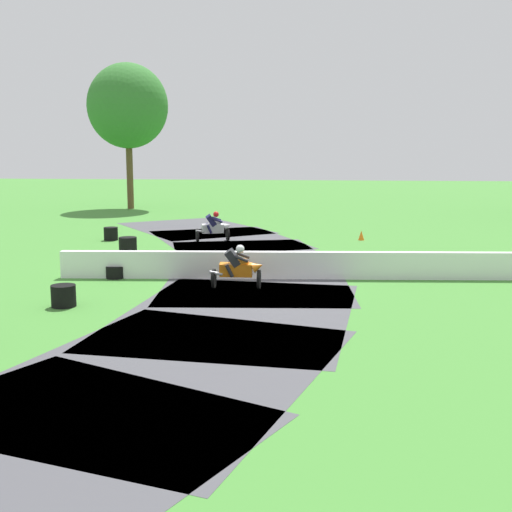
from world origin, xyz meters
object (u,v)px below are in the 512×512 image
traffic_cone (361,235)px  motorcycle_chase_white (214,227)px  tire_stack_extra_a (111,234)px  motorcycle_lead_orange (238,268)px  tire_stack_far (128,247)px  tire_stack_mid_a (64,296)px  tire_stack_mid_b (115,272)px

traffic_cone → motorcycle_chase_white: bearing=-171.3°
tire_stack_extra_a → motorcycle_lead_orange: bearing=-54.0°
motorcycle_chase_white → tire_stack_extra_a: 4.83m
tire_stack_far → tire_stack_mid_a: bearing=-86.4°
tire_stack_mid_b → tire_stack_extra_a: tire_stack_extra_a is taller
tire_stack_mid_b → tire_stack_extra_a: size_ratio=0.93×
tire_stack_mid_a → tire_stack_mid_b: 3.93m
tire_stack_mid_a → tire_stack_far: (-0.50, 7.95, 0.10)m
tire_stack_mid_a → traffic_cone: 16.24m
tire_stack_mid_b → tire_stack_far: (-0.72, 4.03, 0.20)m
motorcycle_lead_orange → tire_stack_extra_a: 12.11m
tire_stack_mid_a → tire_stack_mid_b: bearing=86.7°
motorcycle_chase_white → tire_stack_mid_b: motorcycle_chase_white is taller
motorcycle_chase_white → tire_stack_mid_b: (-1.97, -8.65, -0.46)m
motorcycle_chase_white → tire_stack_mid_a: motorcycle_chase_white is taller
motorcycle_lead_orange → traffic_cone: 11.77m
tire_stack_far → tire_stack_extra_a: (-2.12, 4.53, -0.10)m
tire_stack_far → traffic_cone: size_ratio=1.82×
motorcycle_lead_orange → tire_stack_mid_b: size_ratio=2.84×
motorcycle_lead_orange → tire_stack_extra_a: (-7.11, 9.80, -0.36)m
tire_stack_mid_b → tire_stack_extra_a: bearing=108.4°
motorcycle_chase_white → traffic_cone: 6.78m
motorcycle_chase_white → tire_stack_extra_a: motorcycle_chase_white is taller
motorcycle_lead_orange → tire_stack_mid_b: 4.47m
motorcycle_lead_orange → tire_stack_extra_a: motorcycle_lead_orange is taller
motorcycle_lead_orange → tire_stack_far: bearing=133.5°
tire_stack_mid_b → traffic_cone: size_ratio=1.35×
motorcycle_lead_orange → motorcycle_chase_white: bearing=103.1°
tire_stack_mid_a → tire_stack_extra_a: same height
tire_stack_mid_a → tire_stack_far: tire_stack_far is taller
motorcycle_lead_orange → tire_stack_far: motorcycle_lead_orange is taller
motorcycle_lead_orange → traffic_cone: size_ratio=3.82×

